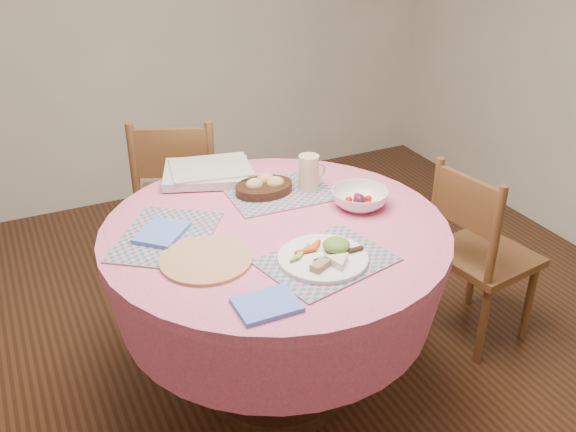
% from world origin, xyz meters
% --- Properties ---
extents(ground, '(4.00, 4.00, 0.00)m').
position_xyz_m(ground, '(0.00, 0.00, 0.00)').
color(ground, '#331C0F').
rests_on(ground, ground).
extents(dining_table, '(1.24, 1.24, 0.75)m').
position_xyz_m(dining_table, '(0.00, 0.00, 0.56)').
color(dining_table, '#DE688E').
rests_on(dining_table, ground).
extents(chair_right, '(0.42, 0.44, 0.84)m').
position_xyz_m(chair_right, '(0.92, -0.06, 0.44)').
color(chair_right, brown).
rests_on(chair_right, ground).
extents(chair_back, '(0.54, 0.53, 0.90)m').
position_xyz_m(chair_back, '(-0.09, 0.91, 0.47)').
color(chair_back, brown).
rests_on(chair_back, ground).
extents(placemat_front, '(0.46, 0.38, 0.01)m').
position_xyz_m(placemat_front, '(0.05, -0.28, 0.75)').
color(placemat_front, '#167E6F').
rests_on(placemat_front, dining_table).
extents(placemat_left, '(0.48, 0.50, 0.01)m').
position_xyz_m(placemat_left, '(-0.37, 0.09, 0.75)').
color(placemat_left, '#167E6F').
rests_on(placemat_left, dining_table).
extents(placemat_back, '(0.41, 0.31, 0.01)m').
position_xyz_m(placemat_back, '(0.13, 0.24, 0.75)').
color(placemat_back, '#167E6F').
rests_on(placemat_back, dining_table).
extents(wicker_trivet, '(0.30, 0.30, 0.01)m').
position_xyz_m(wicker_trivet, '(-0.30, -0.12, 0.76)').
color(wicker_trivet, '#996742').
rests_on(wicker_trivet, dining_table).
extents(napkin_near, '(0.18, 0.14, 0.01)m').
position_xyz_m(napkin_near, '(-0.22, -0.43, 0.76)').
color(napkin_near, '#5479DA').
rests_on(napkin_near, dining_table).
extents(napkin_far, '(0.23, 0.23, 0.01)m').
position_xyz_m(napkin_far, '(-0.38, 0.11, 0.76)').
color(napkin_far, '#5479DA').
rests_on(napkin_far, placemat_left).
extents(dinner_plate, '(0.29, 0.29, 0.05)m').
position_xyz_m(dinner_plate, '(0.05, -0.28, 0.77)').
color(dinner_plate, white).
rests_on(dinner_plate, placemat_front).
extents(bread_bowl, '(0.23, 0.23, 0.08)m').
position_xyz_m(bread_bowl, '(0.07, 0.26, 0.78)').
color(bread_bowl, black).
rests_on(bread_bowl, placemat_back).
extents(latte_mug, '(0.12, 0.08, 0.14)m').
position_xyz_m(latte_mug, '(0.25, 0.22, 0.83)').
color(latte_mug, beige).
rests_on(latte_mug, placemat_back).
extents(fruit_bowl, '(0.25, 0.25, 0.07)m').
position_xyz_m(fruit_bowl, '(0.35, 0.01, 0.78)').
color(fruit_bowl, white).
rests_on(fruit_bowl, dining_table).
extents(newspaper_stack, '(0.41, 0.37, 0.04)m').
position_xyz_m(newspaper_stack, '(-0.08, 0.49, 0.78)').
color(newspaper_stack, silver).
rests_on(newspaper_stack, dining_table).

